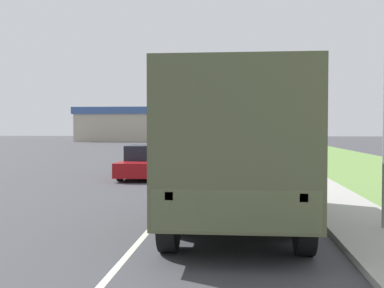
% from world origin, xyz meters
% --- Properties ---
extents(ground_plane, '(180.00, 180.00, 0.00)m').
position_xyz_m(ground_plane, '(0.00, 40.00, 0.00)').
color(ground_plane, '#424247').
extents(lane_centre_stripe, '(0.12, 120.00, 0.00)m').
position_xyz_m(lane_centre_stripe, '(0.00, 40.00, 0.00)').
color(lane_centre_stripe, silver).
rests_on(lane_centre_stripe, ground).
extents(sidewalk_right, '(1.80, 120.00, 0.12)m').
position_xyz_m(sidewalk_right, '(4.50, 40.00, 0.06)').
color(sidewalk_right, '#ADAAA3').
rests_on(sidewalk_right, ground).
extents(grass_strip_right, '(7.00, 120.00, 0.02)m').
position_xyz_m(grass_strip_right, '(8.90, 40.00, 0.01)').
color(grass_strip_right, '#6B9347').
rests_on(grass_strip_right, ground).
extents(military_truck, '(2.56, 6.72, 3.18)m').
position_xyz_m(military_truck, '(1.78, 12.87, 1.74)').
color(military_truck, '#545B3D').
rests_on(military_truck, ground).
extents(car_nearest_ahead, '(1.88, 4.80, 1.37)m').
position_xyz_m(car_nearest_ahead, '(-2.01, 23.16, 0.63)').
color(car_nearest_ahead, maroon).
rests_on(car_nearest_ahead, ground).
extents(car_second_ahead, '(1.79, 4.16, 1.69)m').
position_xyz_m(car_second_ahead, '(-1.64, 34.09, 0.75)').
color(car_second_ahead, '#B7BABF').
rests_on(car_second_ahead, ground).
extents(car_third_ahead, '(1.71, 4.68, 1.56)m').
position_xyz_m(car_third_ahead, '(-1.83, 46.81, 0.70)').
color(car_third_ahead, '#B7BABF').
rests_on(car_third_ahead, ground).
extents(lamp_post, '(1.69, 0.24, 6.21)m').
position_xyz_m(lamp_post, '(4.52, 12.72, 3.87)').
color(lamp_post, gray).
rests_on(lamp_post, sidewalk_right).
extents(building_distant, '(16.27, 9.58, 5.40)m').
position_xyz_m(building_distant, '(-15.63, 79.64, 2.73)').
color(building_distant, '#B2A893').
rests_on(building_distant, ground).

